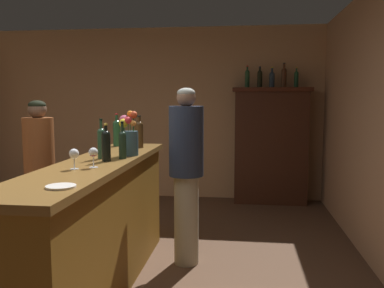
{
  "coord_description": "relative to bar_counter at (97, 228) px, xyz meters",
  "views": [
    {
      "loc": [
        1.46,
        -2.79,
        1.55
      ],
      "look_at": [
        1.05,
        0.38,
        1.2
      ],
      "focal_mm": 38.21,
      "sensor_mm": 36.0,
      "label": 1
    }
  ],
  "objects": [
    {
      "name": "wall_back",
      "position": [
        -0.32,
        3.34,
        0.78
      ],
      "size": [
        5.39,
        0.12,
        2.63
      ],
      "primitive_type": "cube",
      "color": "tan",
      "rests_on": "ground"
    },
    {
      "name": "bar_counter",
      "position": [
        0.0,
        0.0,
        0.0
      ],
      "size": [
        0.54,
        2.58,
        1.06
      ],
      "color": "brown",
      "rests_on": "ground"
    },
    {
      "name": "display_cabinet",
      "position": [
        1.53,
        3.06,
        0.35
      ],
      "size": [
        1.13,
        0.37,
        1.71
      ],
      "color": "#3B1E12",
      "rests_on": "ground"
    },
    {
      "name": "wine_bottle_merlot",
      "position": [
        -0.16,
        1.03,
        0.68
      ],
      "size": [
        0.08,
        0.08,
        0.34
      ],
      "color": "#23502E",
      "rests_on": "bar_counter"
    },
    {
      "name": "wine_bottle_rose",
      "position": [
        0.11,
        0.92,
        0.68
      ],
      "size": [
        0.08,
        0.08,
        0.32
      ],
      "color": "#432D15",
      "rests_on": "bar_counter"
    },
    {
      "name": "wine_bottle_riesling",
      "position": [
        0.07,
        0.03,
        0.66
      ],
      "size": [
        0.07,
        0.07,
        0.3
      ],
      "color": "black",
      "rests_on": "bar_counter"
    },
    {
      "name": "wine_bottle_malbec",
      "position": [
        0.16,
        0.18,
        0.66
      ],
      "size": [
        0.06,
        0.06,
        0.3
      ],
      "color": "#1C3122",
      "rests_on": "bar_counter"
    },
    {
      "name": "wine_bottle_syrah",
      "position": [
        -0.01,
        0.17,
        0.67
      ],
      "size": [
        0.06,
        0.06,
        0.33
      ],
      "color": "#264930",
      "rests_on": "bar_counter"
    },
    {
      "name": "wine_glass_front",
      "position": [
        -0.02,
        -0.34,
        0.63
      ],
      "size": [
        0.07,
        0.07,
        0.14
      ],
      "color": "white",
      "rests_on": "bar_counter"
    },
    {
      "name": "wine_glass_mid",
      "position": [
        0.08,
        -0.26,
        0.63
      ],
      "size": [
        0.06,
        0.06,
        0.14
      ],
      "color": "white",
      "rests_on": "bar_counter"
    },
    {
      "name": "flower_arrangement",
      "position": [
        0.16,
        0.37,
        0.7
      ],
      "size": [
        0.17,
        0.14,
        0.38
      ],
      "color": "#375662",
      "rests_on": "bar_counter"
    },
    {
      "name": "cheese_plate",
      "position": [
        0.14,
        -0.91,
        0.53
      ],
      "size": [
        0.17,
        0.17,
        0.01
      ],
      "primitive_type": "cylinder",
      "color": "white",
      "rests_on": "bar_counter"
    },
    {
      "name": "display_bottle_left",
      "position": [
        1.17,
        3.06,
        1.31
      ],
      "size": [
        0.07,
        0.07,
        0.32
      ],
      "color": "#1C3E25",
      "rests_on": "display_cabinet"
    },
    {
      "name": "display_bottle_midleft",
      "position": [
        1.36,
        3.06,
        1.31
      ],
      "size": [
        0.07,
        0.07,
        0.3
      ],
      "color": "black",
      "rests_on": "display_cabinet"
    },
    {
      "name": "display_bottle_center",
      "position": [
        1.53,
        3.06,
        1.3
      ],
      "size": [
        0.08,
        0.08,
        0.29
      ],
      "color": "#1F2D3D",
      "rests_on": "display_cabinet"
    },
    {
      "name": "display_bottle_midright",
      "position": [
        1.7,
        3.06,
        1.33
      ],
      "size": [
        0.07,
        0.07,
        0.35
      ],
      "color": "#432616",
      "rests_on": "display_cabinet"
    },
    {
      "name": "display_bottle_right",
      "position": [
        1.87,
        3.06,
        1.3
      ],
      "size": [
        0.06,
        0.06,
        0.29
      ],
      "color": "#163A23",
      "rests_on": "display_cabinet"
    },
    {
      "name": "patron_in_grey",
      "position": [
        -1.0,
        1.0,
        0.31
      ],
      "size": [
        0.32,
        0.32,
        1.53
      ],
      "rotation": [
        0.0,
        0.0,
        -0.67
      ],
      "color": "maroon",
      "rests_on": "ground"
    },
    {
      "name": "bartender",
      "position": [
        0.61,
        0.68,
        0.37
      ],
      "size": [
        0.32,
        0.32,
        1.65
      ],
      "rotation": [
        0.0,
        0.0,
        3.4
      ],
      "color": "#AAA68E",
      "rests_on": "ground"
    }
  ]
}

